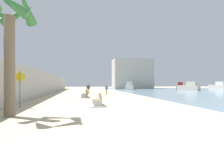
% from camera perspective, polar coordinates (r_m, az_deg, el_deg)
% --- Properties ---
extents(ground_plane, '(120.00, 120.00, 0.00)m').
position_cam_1_polar(ground_plane, '(28.62, -5.16, -3.17)').
color(ground_plane, '#C6B793').
extents(seawall, '(0.80, 64.00, 3.29)m').
position_cam_1_polar(seawall, '(28.99, -20.11, 0.11)').
color(seawall, '#ADAAA3').
rests_on(seawall, ground).
extents(palm_tree, '(2.82, 3.01, 6.36)m').
position_cam_1_polar(palm_tree, '(11.27, -28.91, 14.92)').
color(palm_tree, '#7A6651').
rests_on(palm_tree, ground).
extents(bench_near, '(1.11, 2.11, 0.98)m').
position_cam_1_polar(bench_near, '(14.23, -4.43, -5.71)').
color(bench_near, '#ADAAA3').
rests_on(bench_near, ground).
extents(bench_far, '(1.36, 2.22, 0.98)m').
position_cam_1_polar(bench_far, '(22.32, -8.24, -3.54)').
color(bench_far, '#ADAAA3').
rests_on(bench_far, ground).
extents(person_walking, '(0.53, 0.22, 1.58)m').
position_cam_1_polar(person_walking, '(30.03, -7.20, -1.28)').
color(person_walking, gold).
rests_on(person_walking, ground).
extents(person_standing, '(0.38, 0.42, 1.50)m').
position_cam_1_polar(person_standing, '(27.66, -1.70, -1.51)').
color(person_standing, gold).
rests_on(person_standing, ground).
extents(boat_far_right, '(3.13, 4.60, 2.13)m').
position_cam_1_polar(boat_far_right, '(50.12, 5.33, -0.75)').
color(boat_far_right, white).
rests_on(boat_far_right, water_bay).
extents(boat_outer, '(3.70, 4.94, 2.06)m').
position_cam_1_polar(boat_outer, '(46.49, 22.38, -0.86)').
color(boat_outer, beige).
rests_on(boat_outer, water_bay).
extents(boat_far_left, '(5.59, 7.38, 1.94)m').
position_cam_1_polar(boat_far_left, '(53.67, 20.12, -0.79)').
color(boat_far_left, '#337060').
rests_on(boat_far_left, water_bay).
extents(boat_mid_bay, '(2.74, 5.64, 2.10)m').
position_cam_1_polar(boat_mid_bay, '(62.21, 29.61, -0.58)').
color(boat_mid_bay, beige).
rests_on(boat_mid_bay, water_bay).
extents(pedestrian_sign, '(0.85, 0.08, 2.58)m').
position_cam_1_polar(pedestrian_sign, '(14.62, -26.16, -0.18)').
color(pedestrian_sign, slate).
rests_on(pedestrian_sign, ground).
extents(harbor_building, '(12.00, 6.00, 9.04)m').
position_cam_1_polar(harbor_building, '(58.72, 6.18, 3.01)').
color(harbor_building, '#ADAAA3').
rests_on(harbor_building, ground).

